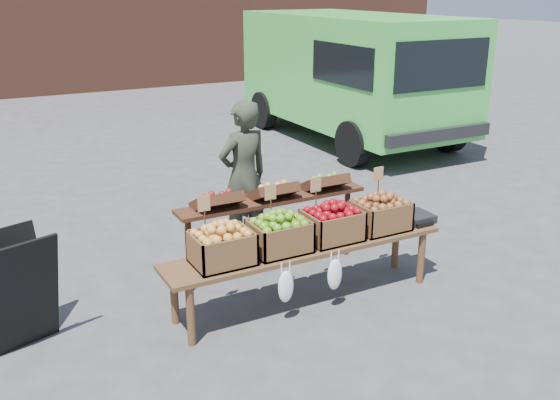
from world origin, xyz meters
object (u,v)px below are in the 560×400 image
delivery_van (351,79)px  back_table (273,224)px  display_bench (306,273)px  chalkboard_sign (13,292)px  crate_russet_pears (279,236)px  weighing_scale (414,218)px  vendor (244,177)px  crate_green_apples (380,215)px  crate_golden_apples (222,248)px  crate_red_apples (332,225)px

delivery_van → back_table: 6.02m
delivery_van → display_bench: 6.63m
chalkboard_sign → crate_russet_pears: size_ratio=1.96×
chalkboard_sign → weighing_scale: chalkboard_sign is taller
vendor → crate_russet_pears: 1.45m
crate_green_apples → weighing_scale: bearing=0.0°
crate_russet_pears → back_table: bearing=66.5°
delivery_van → display_bench: delivery_van is taller
vendor → crate_golden_apples: vendor is taller
back_table → weighing_scale: 1.41m
back_table → crate_red_apples: bearing=-71.8°
crate_red_apples → weighing_scale: bearing=0.0°
delivery_van → crate_green_apples: 6.11m
crate_golden_apples → crate_red_apples: size_ratio=1.00×
crate_red_apples → crate_green_apples: bearing=0.0°
crate_green_apples → crate_golden_apples: bearing=180.0°
delivery_van → crate_red_apples: delivery_van is taller
crate_golden_apples → crate_green_apples: same height
crate_russet_pears → crate_green_apples: 1.10m
display_bench → crate_green_apples: (0.82, 0.00, 0.42)m
crate_red_apples → crate_golden_apples: bearing=180.0°
delivery_van → crate_russet_pears: size_ratio=10.26×
delivery_van → crate_golden_apples: delivery_van is taller
chalkboard_sign → back_table: 2.50m
delivery_van → weighing_scale: (-2.78, -5.19, -0.54)m
display_bench → crate_green_apples: bearing=0.0°
vendor → display_bench: bearing=79.4°
display_bench → weighing_scale: weighing_scale is taller
chalkboard_sign → weighing_scale: size_ratio=2.88×
back_table → display_bench: (-0.04, -0.72, -0.24)m
vendor → crate_red_apples: bearing=90.5°
display_bench → weighing_scale: size_ratio=7.94×
back_table → weighing_scale: (1.21, -0.72, 0.09)m
vendor → crate_green_apples: size_ratio=3.34×
crate_red_apples → chalkboard_sign: bearing=170.7°
vendor → crate_russet_pears: (-0.32, -1.41, -0.13)m
chalkboard_sign → back_table: size_ratio=0.47×
display_bench → crate_russet_pears: bearing=180.0°
chalkboard_sign → crate_russet_pears: chalkboard_sign is taller
crate_golden_apples → display_bench: bearing=0.0°
crate_red_apples → display_bench: bearing=180.0°
delivery_van → display_bench: bearing=-127.7°
chalkboard_sign → weighing_scale: bearing=-25.0°
vendor → crate_red_apples: 1.43m
back_table → crate_green_apples: size_ratio=4.20×
back_table → weighing_scale: size_ratio=6.18×
vendor → weighing_scale: 1.87m
crate_golden_apples → crate_green_apples: bearing=0.0°
crate_green_apples → display_bench: bearing=180.0°
back_table → crate_red_apples: size_ratio=4.20×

